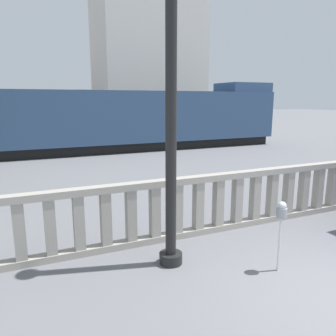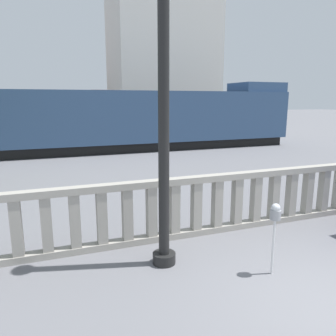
{
  "view_description": "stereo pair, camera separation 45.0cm",
  "coord_description": "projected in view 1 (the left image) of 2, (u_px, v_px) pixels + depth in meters",
  "views": [
    {
      "loc": [
        -4.21,
        -2.93,
        2.99
      ],
      "look_at": [
        -1.08,
        4.18,
        1.37
      ],
      "focal_mm": 35.0,
      "sensor_mm": 36.0,
      "label": 1
    },
    {
      "loc": [
        -3.8,
        -3.1,
        2.99
      ],
      "look_at": [
        -1.08,
        4.18,
        1.37
      ],
      "focal_mm": 35.0,
      "sensor_mm": 36.0,
      "label": 2
    }
  ],
  "objects": [
    {
      "name": "building_block",
      "position": [
        147.0,
        53.0,
        28.68
      ],
      "size": [
        8.76,
        6.36,
        14.06
      ],
      "color": "beige",
      "rests_on": "ground"
    },
    {
      "name": "balustrade",
      "position": [
        228.0,
        201.0,
        7.61
      ],
      "size": [
        12.64,
        0.24,
        1.35
      ],
      "color": "#9E998E",
      "rests_on": "ground"
    },
    {
      "name": "lamppost",
      "position": [
        171.0,
        99.0,
        5.5
      ],
      "size": [
        0.43,
        0.43,
        5.88
      ],
      "color": "black",
      "rests_on": "ground"
    },
    {
      "name": "parking_meter",
      "position": [
        281.0,
        215.0,
        5.64
      ],
      "size": [
        0.18,
        0.18,
        1.29
      ],
      "color": "silver",
      "rests_on": "ground"
    },
    {
      "name": "train_near",
      "position": [
        123.0,
        119.0,
        19.4
      ],
      "size": [
        20.38,
        2.92,
        4.1
      ],
      "color": "black",
      "rests_on": "ground"
    }
  ]
}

